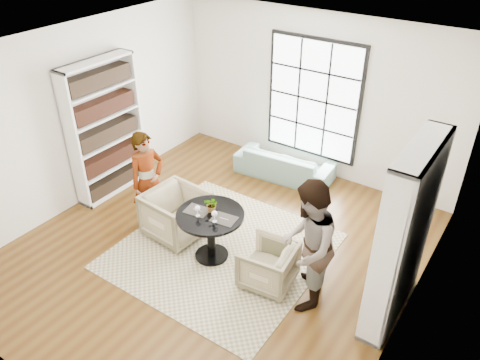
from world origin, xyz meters
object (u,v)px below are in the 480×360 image
Objects in this scene: wine_glass_left at (197,209)px; flower_centerpiece at (212,205)px; wine_glass_right at (215,214)px; armchair_left at (177,214)px; person_right at (307,246)px; armchair_right at (268,265)px; person_left at (148,181)px; sofa at (284,163)px; pedestal_table at (211,226)px.

wine_glass_left is 0.76× the size of flower_centerpiece.
armchair_left is at bearing 166.72° from wine_glass_right.
flower_centerpiece reaches higher than armchair_left.
wine_glass_right is (-1.36, -0.11, -0.00)m from person_right.
person_left reaches higher than armchair_right.
wine_glass_right reaches higher than armchair_left.
person_right is (0.55, 0.00, 0.59)m from armchair_right.
armchair_right is 2.34m from person_left.
sofa is 1.13× the size of person_left.
armchair_left is 0.90m from flower_centerpiece.
armchair_right is 0.43× the size of person_left.
wine_glass_left is (0.65, -0.25, 0.51)m from armchair_left.
person_left reaches higher than wine_glass_left.
armchair_left is at bearing 171.64° from pedestal_table.
flower_centerpiece is (-0.18, 0.18, -0.01)m from wine_glass_right.
wine_glass_left reaches higher than armchair_left.
flower_centerpiece is at bearing 90.76° from sofa.
wine_glass_right is at bearing 94.05° from sofa.
person_right reaches higher than person_left.
pedestal_table is at bearing 146.87° from wine_glass_right.
person_left is at bearing 168.37° from wine_glass_left.
sofa is 2.78m from person_left.
armchair_left is at bearing 159.13° from wine_glass_left.
person_right reaches higher than pedestal_table.
person_right is at bearing 4.55° from wine_glass_right.
wine_glass_right is at bearing 5.94° from wine_glass_left.
armchair_left reaches higher than pedestal_table.
wine_glass_right is at bearing -89.18° from armchair_right.
armchair_left is at bearing -110.86° from person_right.
armchair_left is 2.34m from person_right.
armchair_left is 0.86m from wine_glass_left.
wine_glass_left reaches higher than pedestal_table.
person_right reaches higher than armchair_right.
pedestal_table is 0.60× the size of person_left.
armchair_left is at bearing 176.77° from flower_centerpiece.
person_left is 9.33× the size of wine_glass_left.
person_right is 10.39× the size of wine_glass_left.
armchair_left is at bearing -100.39° from armchair_right.
person_right is 1.64m from wine_glass_left.
sofa is at bearing -161.34° from armchair_right.
wine_glass_left is at bearing -115.52° from flower_centerpiece.
pedestal_table reaches higher than armchair_right.
sofa is 8.01× the size of flower_centerpiece.
armchair_right is at bearing 110.37° from sofa.
armchair_left is (-0.48, -2.52, 0.12)m from sofa.
armchair_right is 1.24m from wine_glass_left.
armchair_right is at bearing 7.61° from wine_glass_right.
wine_glass_left is at bearing -174.06° from wine_glass_right.
wine_glass_right is at bearing -33.13° from pedestal_table.
person_right is at bearing 0.10° from pedestal_table.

